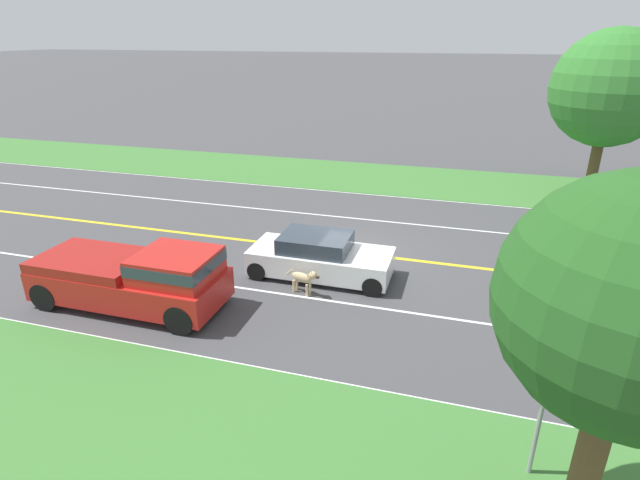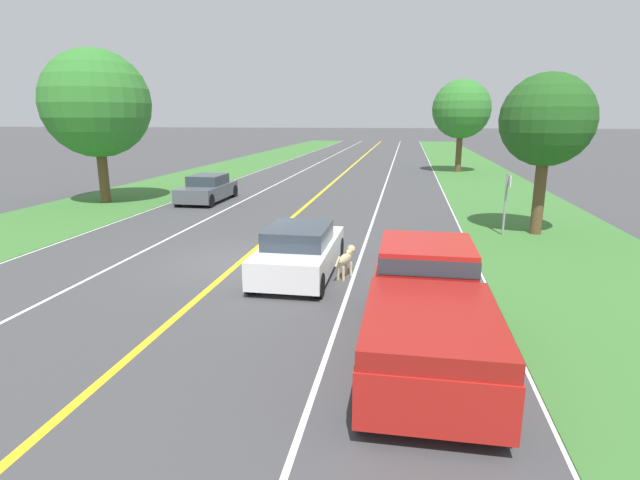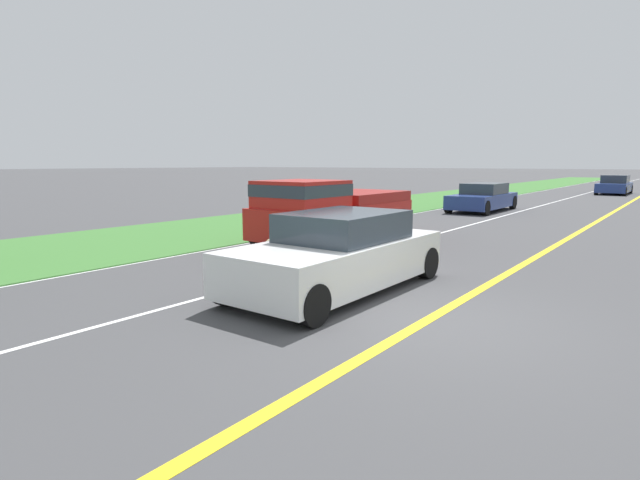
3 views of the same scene
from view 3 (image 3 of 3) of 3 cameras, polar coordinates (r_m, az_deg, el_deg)
ground_plane at (r=7.36m, az=12.17°, el=-8.96°), size 400.00×400.00×0.00m
centre_divider_line at (r=7.35m, az=12.17°, el=-8.93°), size 0.18×160.00×0.01m
lane_edge_line_right at (r=11.98m, az=-19.88°, el=-2.39°), size 0.14×160.00×0.01m
lane_dash_same_dir at (r=9.30m, az=-7.87°, el=-5.06°), size 0.10×160.00×0.01m
grass_verge_right at (r=14.55m, az=-26.40°, el=-0.84°), size 6.00×160.00×0.03m
ego_car at (r=8.73m, az=2.21°, el=-1.61°), size 1.90×4.43×1.37m
dog at (r=9.60m, az=-3.90°, el=-1.38°), size 0.49×1.18×0.84m
pickup_truck at (r=14.07m, az=1.25°, el=3.45°), size 2.12×5.37×1.77m
car_trailing_near at (r=24.60m, az=18.12°, el=4.60°), size 1.87×4.80×1.29m
car_trailing_mid at (r=42.00m, az=30.61°, el=5.40°), size 1.93×4.66×1.36m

